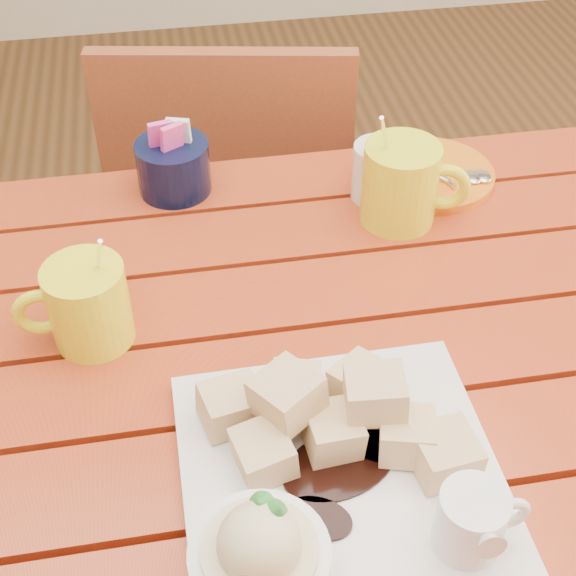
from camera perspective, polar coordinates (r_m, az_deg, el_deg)
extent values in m
cube|color=maroon|center=(0.78, 1.72, -12.66)|extent=(1.20, 0.11, 0.03)
cube|color=maroon|center=(0.85, 0.21, -6.40)|extent=(1.20, 0.11, 0.03)
cube|color=maroon|center=(0.92, -1.02, -1.13)|extent=(1.20, 0.11, 0.03)
cube|color=maroon|center=(1.01, -2.05, 3.28)|extent=(1.20, 0.11, 0.03)
cube|color=maroon|center=(1.10, -2.93, 6.99)|extent=(1.20, 0.11, 0.03)
cube|color=maroon|center=(1.15, -2.95, 5.24)|extent=(1.12, 0.04, 0.08)
cylinder|color=maroon|center=(1.50, 18.88, -2.84)|extent=(0.06, 0.06, 0.72)
cube|color=white|center=(0.74, 3.83, -13.45)|extent=(0.29, 0.29, 0.02)
cube|color=#E89B46|center=(0.74, 8.47, -10.36)|extent=(0.06, 0.06, 0.04)
cube|color=#E89B46|center=(0.74, 11.05, -11.48)|extent=(0.06, 0.06, 0.04)
cube|color=#E89B46|center=(0.76, -4.07, -8.38)|extent=(0.06, 0.06, 0.04)
cube|color=#E89B46|center=(0.77, 0.54, -7.36)|extent=(0.06, 0.06, 0.04)
cube|color=#E89B46|center=(0.78, 5.18, -6.78)|extent=(0.07, 0.07, 0.04)
cube|color=#E89B46|center=(0.72, -1.75, -11.66)|extent=(0.06, 0.06, 0.04)
cube|color=#E89B46|center=(0.73, 6.21, -7.48)|extent=(0.06, 0.06, 0.04)
cube|color=#E89B46|center=(0.74, 3.20, -10.16)|extent=(0.05, 0.05, 0.04)
cube|color=#E89B46|center=(0.72, -0.06, -7.61)|extent=(0.07, 0.07, 0.04)
cylinder|color=white|center=(0.66, -2.00, -19.14)|extent=(0.11, 0.11, 0.04)
cylinder|color=beige|center=(0.65, -2.02, -18.63)|extent=(0.09, 0.09, 0.03)
sphere|color=beige|center=(0.63, -2.07, -17.70)|extent=(0.06, 0.06, 0.06)
cone|color=#2D8A34|center=(0.62, -0.80, -15.59)|extent=(0.04, 0.04, 0.03)
cone|color=#2D8A34|center=(0.62, -2.00, -15.05)|extent=(0.03, 0.03, 0.03)
cylinder|color=white|center=(0.69, 12.81, -15.85)|extent=(0.06, 0.06, 0.06)
cylinder|color=black|center=(0.67, 13.16, -14.65)|extent=(0.04, 0.04, 0.01)
cone|color=white|center=(0.66, 13.96, -16.85)|extent=(0.02, 0.02, 0.03)
torus|color=white|center=(0.70, 15.41, -15.20)|extent=(0.04, 0.01, 0.04)
cylinder|color=yellow|center=(0.86, -13.97, -1.16)|extent=(0.08, 0.08, 0.09)
cylinder|color=black|center=(0.83, -14.42, 0.82)|extent=(0.07, 0.07, 0.01)
torus|color=yellow|center=(0.86, -17.19, -1.65)|extent=(0.06, 0.02, 0.06)
cylinder|color=silver|center=(0.84, -13.38, 1.02)|extent=(0.03, 0.05, 0.12)
cylinder|color=yellow|center=(1.00, 7.95, 7.34)|extent=(0.09, 0.09, 0.10)
cylinder|color=black|center=(0.98, 8.20, 9.44)|extent=(0.08, 0.08, 0.01)
torus|color=yellow|center=(1.01, 11.06, 7.06)|extent=(0.07, 0.03, 0.06)
cylinder|color=silver|center=(0.99, 7.10, 9.35)|extent=(0.04, 0.05, 0.14)
cylinder|color=white|center=(1.05, 6.36, 8.21)|extent=(0.06, 0.06, 0.08)
cylinder|color=white|center=(1.03, 6.51, 9.79)|extent=(0.05, 0.05, 0.01)
cone|color=white|center=(1.00, 6.95, 8.43)|extent=(0.03, 0.03, 0.03)
torus|color=white|center=(1.05, 8.39, 8.46)|extent=(0.05, 0.03, 0.04)
cylinder|color=black|center=(1.06, -8.15, 8.50)|extent=(0.10, 0.10, 0.07)
cube|color=#FF45AB|center=(1.04, -9.06, 10.55)|extent=(0.03, 0.02, 0.05)
cube|color=white|center=(1.04, -7.75, 10.82)|extent=(0.03, 0.02, 0.05)
cube|color=#FF45AB|center=(1.03, -8.25, 10.36)|extent=(0.03, 0.03, 0.05)
cylinder|color=orange|center=(1.11, 10.13, 8.00)|extent=(0.17, 0.17, 0.01)
cylinder|color=silver|center=(1.11, 9.11, 8.60)|extent=(0.08, 0.10, 0.01)
cylinder|color=silver|center=(1.11, 10.05, 8.67)|extent=(0.04, 0.12, 0.01)
ellipsoid|color=silver|center=(1.10, 12.98, 7.70)|extent=(0.02, 0.03, 0.01)
ellipsoid|color=silver|center=(1.10, 13.67, 7.75)|extent=(0.02, 0.03, 0.01)
cube|color=brown|center=(1.59, -3.47, 5.23)|extent=(0.46, 0.46, 0.03)
cylinder|color=brown|center=(1.85, 2.37, 3.14)|extent=(0.03, 0.03, 0.40)
cylinder|color=brown|center=(1.87, -8.17, 3.17)|extent=(0.03, 0.03, 0.40)
cylinder|color=brown|center=(1.60, 2.65, -4.63)|extent=(0.03, 0.03, 0.40)
cylinder|color=brown|center=(1.62, -9.53, -4.51)|extent=(0.03, 0.03, 0.40)
cube|color=brown|center=(1.31, -4.29, 8.22)|extent=(0.40, 0.10, 0.42)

